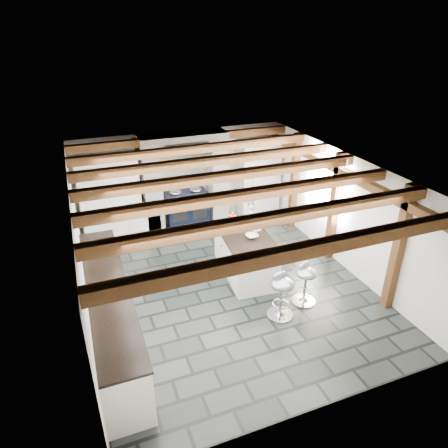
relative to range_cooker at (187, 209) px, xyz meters
name	(u,v)px	position (x,y,z in m)	size (l,w,h in m)	color
ground	(227,285)	(0.00, -2.68, -0.47)	(6.00, 6.00, 0.00)	black
room_shell	(174,210)	(-0.61, -1.26, 0.60)	(6.00, 6.03, 6.00)	silver
range_cooker	(187,209)	(0.00, 0.00, 0.00)	(1.00, 0.63, 0.99)	black
kitchen_island	(245,254)	(0.50, -2.42, -0.03)	(1.02, 1.77, 1.12)	white
bar_stool_near	(305,279)	(1.10, -3.65, 0.02)	(0.48, 0.48, 0.79)	silver
bar_stool_far	(281,290)	(0.52, -3.84, 0.05)	(0.49, 0.49, 0.84)	silver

